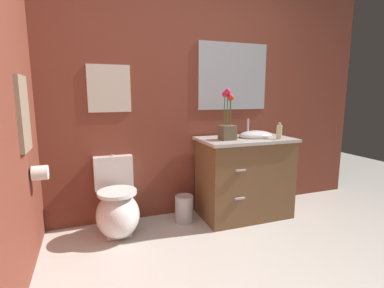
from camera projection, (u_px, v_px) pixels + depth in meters
name	position (u px, v px, depth m)	size (l,w,h in m)	color
wall_back	(196.00, 95.00, 3.01)	(4.08, 0.05, 2.50)	brown
toilet	(117.00, 208.00, 2.61)	(0.38, 0.59, 0.69)	white
vanity_cabinet	(244.00, 176.00, 2.99)	(0.94, 0.56, 1.00)	brown
flower_vase	(228.00, 123.00, 2.78)	(0.14, 0.14, 0.49)	brown
soap_bottle	(279.00, 132.00, 2.84)	(0.05, 0.05, 0.16)	beige
trash_bin	(184.00, 209.00, 2.87)	(0.18, 0.18, 0.27)	#B7B7BC
wall_poster	(109.00, 89.00, 2.67)	(0.39, 0.01, 0.44)	silver
wall_mirror	(233.00, 77.00, 3.09)	(0.80, 0.01, 0.70)	#B2BCC6
hanging_towel	(23.00, 114.00, 1.97)	(0.03, 0.28, 0.52)	gray
toilet_paper_roll	(40.00, 173.00, 2.16)	(0.11, 0.11, 0.11)	white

